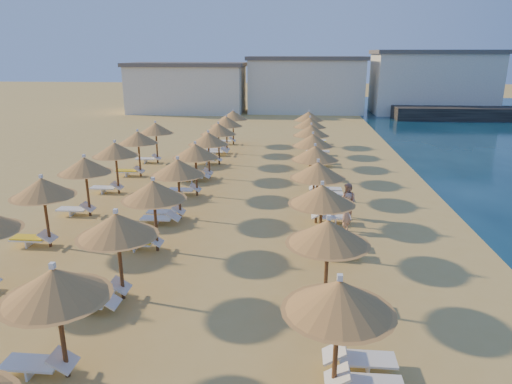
# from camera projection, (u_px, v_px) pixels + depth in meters

# --- Properties ---
(ground) EXTENTS (220.00, 220.00, 0.00)m
(ground) POSITION_uv_depth(u_px,v_px,m) (245.00, 252.00, 18.36)
(ground) COLOR tan
(ground) RESTS_ON ground
(hotel_blocks) EXTENTS (47.88, 10.34, 8.10)m
(hotel_blocks) POSITION_uv_depth(u_px,v_px,m) (316.00, 84.00, 60.80)
(hotel_blocks) COLOR white
(hotel_blocks) RESTS_ON ground
(parasol_row_east) EXTENTS (2.56, 40.24, 3.08)m
(parasol_row_east) POSITION_uv_depth(u_px,v_px,m) (318.00, 171.00, 20.76)
(parasol_row_east) COLOR brown
(parasol_row_east) RESTS_ON ground
(parasol_row_west) EXTENTS (2.56, 40.24, 3.08)m
(parasol_row_west) POSITION_uv_depth(u_px,v_px,m) (178.00, 168.00, 21.31)
(parasol_row_west) COLOR brown
(parasol_row_west) RESTS_ON ground
(parasol_row_inland) EXTENTS (2.56, 25.17, 3.08)m
(parasol_row_inland) POSITION_uv_depth(u_px,v_px,m) (85.00, 166.00, 21.69)
(parasol_row_inland) COLOR brown
(parasol_row_inland) RESTS_ON ground
(loungers) EXTENTS (14.24, 39.23, 0.66)m
(loungers) POSITION_uv_depth(u_px,v_px,m) (218.00, 213.00, 21.72)
(loungers) COLOR white
(loungers) RESTS_ON ground
(beachgoer_b) EXTENTS (1.02, 1.08, 1.76)m
(beachgoer_b) POSITION_uv_depth(u_px,v_px,m) (348.00, 202.00, 21.70)
(beachgoer_b) COLOR tan
(beachgoer_b) RESTS_ON ground
(beachgoer_a) EXTENTS (0.66, 0.78, 1.83)m
(beachgoer_a) POSITION_uv_depth(u_px,v_px,m) (346.00, 213.00, 20.10)
(beachgoer_a) COLOR tan
(beachgoer_a) RESTS_ON ground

